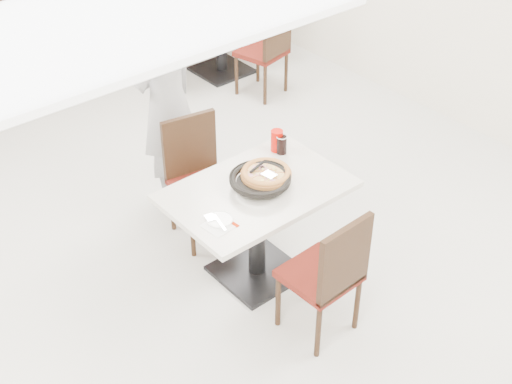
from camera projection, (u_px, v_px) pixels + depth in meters
floor at (233, 272)px, 5.14m from camera, size 7.00×7.00×0.00m
wainscot_back at (11, 46)px, 6.98m from camera, size 5.90×0.03×1.10m
fluo_panel_a at (116, 23)px, 1.80m from camera, size 1.20×0.60×0.02m
main_table at (257, 232)px, 4.92m from camera, size 1.22×0.84×0.75m
chair_near at (320, 272)px, 4.44m from camera, size 0.43×0.43×0.95m
chair_far at (202, 184)px, 5.21m from camera, size 0.49×0.49×0.95m
trivet at (263, 180)px, 4.75m from camera, size 0.12×0.12×0.04m
pizza_pan at (260, 182)px, 4.68m from camera, size 0.32×0.32×0.01m
pizza at (266, 174)px, 4.72m from camera, size 0.35×0.35×0.02m
pizza_server at (269, 174)px, 4.67m from camera, size 0.08×0.10×0.00m
napkin at (219, 226)px, 4.38m from camera, size 0.19×0.19×0.00m
side_plate at (220, 220)px, 4.41m from camera, size 0.17×0.17×0.01m
fork at (220, 222)px, 4.38m from camera, size 0.06×0.17×0.00m
cola_glass at (282, 145)px, 5.01m from camera, size 0.07×0.07×0.13m
red_cup at (277, 141)px, 5.03m from camera, size 0.09×0.09×0.16m
diner_person at (167, 102)px, 5.38m from camera, size 0.74×0.60×1.76m
bg_table_right at (221, 39)px, 7.53m from camera, size 1.29×0.95×0.75m
bg_chair_right_near at (261, 50)px, 7.08m from camera, size 0.50×0.50×0.95m
bg_chair_right_far at (187, 12)px, 7.87m from camera, size 0.46×0.46×0.95m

